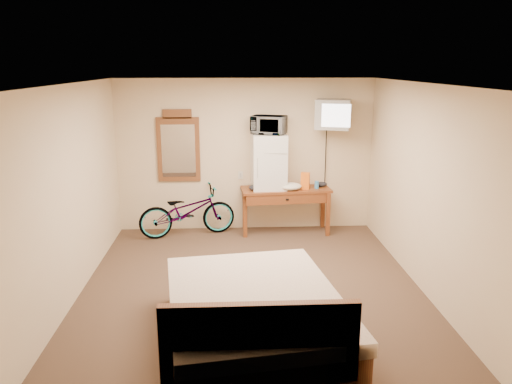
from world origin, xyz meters
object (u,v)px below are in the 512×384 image
desk (286,195)px  bicycle (187,211)px  mini_fridge (269,161)px  bed (254,317)px  microwave (269,125)px  blue_cup (317,185)px  wall_mirror (178,147)px  crt_television (333,114)px

desk → bicycle: size_ratio=0.95×
desk → mini_fridge: mini_fridge is taller
bicycle → bed: size_ratio=0.65×
bicycle → desk: bearing=-103.3°
desk → mini_fridge: size_ratio=1.67×
mini_fridge → microwave: bearing=56.2°
blue_cup → wall_mirror: size_ratio=0.10×
crt_television → wall_mirror: size_ratio=0.57×
mini_fridge → blue_cup: (0.78, -0.07, -0.38)m
blue_cup → bicycle: size_ratio=0.08×
blue_cup → microwave: bearing=174.6°
mini_fridge → wall_mirror: wall_mirror is taller
microwave → wall_mirror: (-1.46, 0.21, -0.37)m
microwave → wall_mirror: size_ratio=0.45×
blue_cup → crt_television: bearing=7.1°
crt_television → wall_mirror: bearing=174.2°
desk → bed: size_ratio=0.62×
microwave → wall_mirror: 1.52m
mini_fridge → microwave: (0.00, 0.00, 0.59)m
mini_fridge → crt_television: size_ratio=1.33×
desk → microwave: microwave is taller
desk → bed: 3.45m
desk → bicycle: 1.62m
bed → blue_cup: bearing=70.7°
wall_mirror → blue_cup: bearing=-7.1°
desk → bicycle: (-1.60, -0.05, -0.23)m
wall_mirror → bicycle: 1.06m
bed → wall_mirror: bearing=106.2°
crt_television → bicycle: bearing=-178.3°
microwave → crt_television: (1.01, -0.04, 0.17)m
wall_mirror → bed: size_ratio=0.49×
mini_fridge → bed: size_ratio=0.37×
microwave → crt_television: bearing=18.6°
bed → mini_fridge: bearing=83.4°
microwave → bicycle: (-1.32, -0.12, -1.37)m
mini_fridge → bicycle: 1.54m
bicycle → crt_television: bearing=-103.3°
desk → blue_cup: size_ratio=12.08×
mini_fridge → wall_mirror: bearing=171.9°
bicycle → wall_mirror: bearing=7.8°
crt_television → bed: size_ratio=0.28×
crt_television → bed: crt_television is taller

